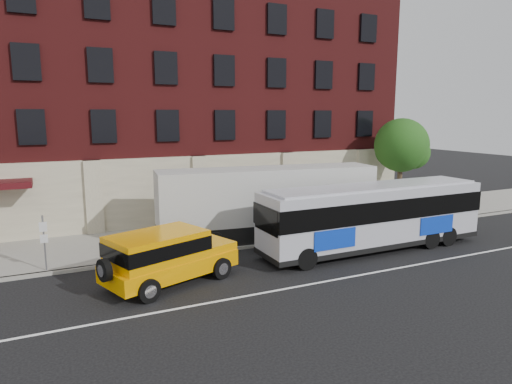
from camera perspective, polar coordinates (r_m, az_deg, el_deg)
name	(u,v)px	position (r m, az deg, el deg)	size (l,w,h in m)	color
ground	(297,293)	(17.28, 5.27, -12.61)	(120.00, 120.00, 0.00)	black
sidewalk	(215,234)	(25.02, -5.18, -5.29)	(60.00, 6.00, 0.15)	#9B998D
kerb	(236,248)	(22.33, -2.54, -7.13)	(60.00, 0.25, 0.15)	#9B998D
lane_line	(291,288)	(17.67, 4.44, -12.04)	(60.00, 0.12, 0.01)	white
building	(174,100)	(31.75, -10.36, 11.47)	(30.00, 12.10, 15.00)	#551415
sign_pole	(44,240)	(20.56, -25.32, -5.59)	(0.30, 0.20, 2.50)	gray
street_tree	(402,147)	(31.84, 18.05, 5.42)	(3.60, 3.60, 6.20)	#3D301E
city_bus	(374,214)	(22.63, 14.73, -2.75)	(11.80, 2.61, 3.23)	#B2B2BD
yellow_suv	(165,254)	(17.98, -11.48, -7.75)	(5.67, 3.79, 2.11)	#F89E00
shipping_container	(268,205)	(23.63, 1.56, -1.61)	(11.73, 3.67, 3.84)	black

